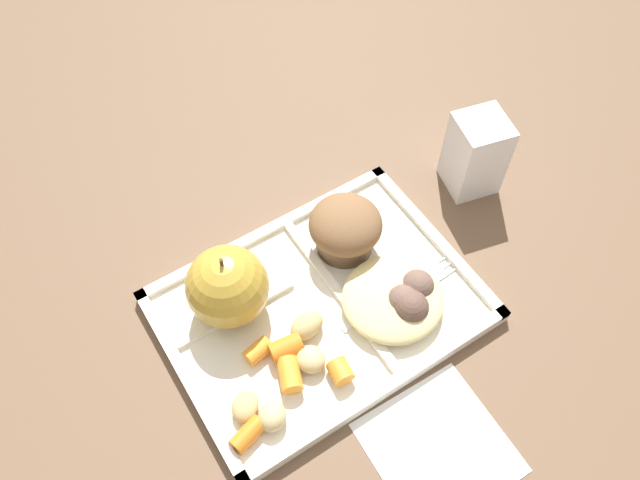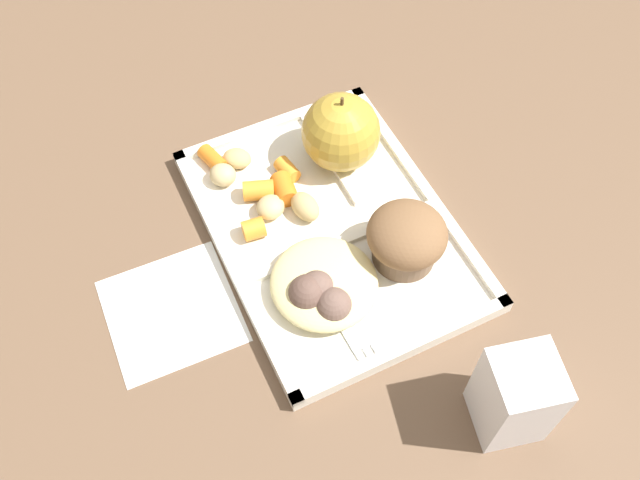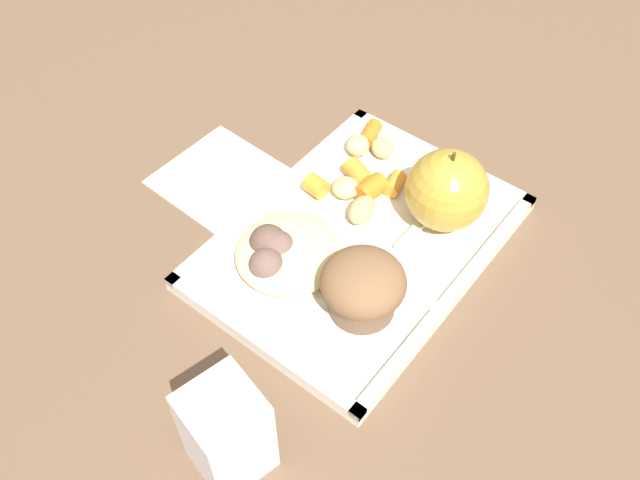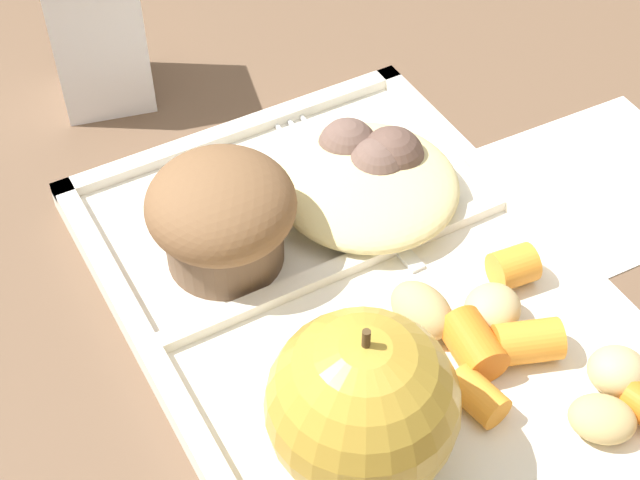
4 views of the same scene
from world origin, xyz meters
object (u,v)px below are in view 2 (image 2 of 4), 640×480
lunch_tray (331,228)px  plastic_fork (341,311)px  milk_carton (515,396)px  green_apple (341,132)px  bran_muffin (406,238)px

lunch_tray → plastic_fork: (0.10, -0.04, 0.01)m
milk_carton → green_apple: bearing=-166.3°
lunch_tray → bran_muffin: bearing=37.3°
bran_muffin → milk_carton: 0.19m
green_apple → milk_carton: green_apple is taller
lunch_tray → green_apple: 0.11m
lunch_tray → bran_muffin: (0.07, 0.05, 0.04)m
lunch_tray → plastic_fork: lunch_tray is taller
bran_muffin → green_apple: bearing=180.0°
green_apple → milk_carton: bearing=0.2°
bran_muffin → plastic_fork: (0.03, -0.09, -0.03)m
plastic_fork → milk_carton: bearing=29.3°
plastic_fork → lunch_tray: bearing=159.2°
green_apple → bran_muffin: (0.15, 0.00, -0.01)m
lunch_tray → green_apple: green_apple is taller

